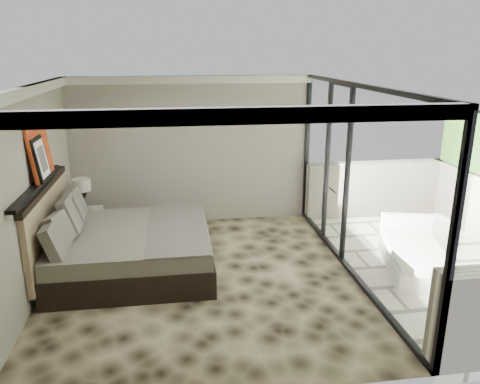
{
  "coord_description": "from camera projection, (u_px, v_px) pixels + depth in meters",
  "views": [
    {
      "loc": [
        -0.35,
        -6.25,
        3.25
      ],
      "look_at": [
        0.62,
        0.4,
        1.2
      ],
      "focal_mm": 35.0,
      "sensor_mm": 36.0,
      "label": 1
    }
  ],
  "objects": [
    {
      "name": "floor",
      "position": [
        202.0,
        279.0,
        6.91
      ],
      "size": [
        5.0,
        5.0,
        0.0
      ],
      "primitive_type": "plane",
      "color": "black",
      "rests_on": "ground"
    },
    {
      "name": "ceiling",
      "position": [
        197.0,
        86.0,
        6.09
      ],
      "size": [
        4.5,
        5.0,
        0.02
      ],
      "primitive_type": "cube",
      "color": "silver",
      "rests_on": "back_wall"
    },
    {
      "name": "back_wall",
      "position": [
        192.0,
        151.0,
        8.85
      ],
      "size": [
        4.5,
        0.02,
        2.8
      ],
      "primitive_type": "cube",
      "color": "gray",
      "rests_on": "floor"
    },
    {
      "name": "left_wall",
      "position": [
        31.0,
        195.0,
        6.19
      ],
      "size": [
        0.02,
        5.0,
        2.8
      ],
      "primitive_type": "cube",
      "color": "gray",
      "rests_on": "floor"
    },
    {
      "name": "glass_wall",
      "position": [
        355.0,
        182.0,
        6.81
      ],
      "size": [
        0.08,
        5.0,
        2.8
      ],
      "primitive_type": "cube",
      "color": "white",
      "rests_on": "floor"
    },
    {
      "name": "terrace_slab",
      "position": [
        438.0,
        266.0,
        7.44
      ],
      "size": [
        3.0,
        5.0,
        0.12
      ],
      "primitive_type": "cube",
      "color": "beige",
      "rests_on": "ground"
    },
    {
      "name": "picture_ledge",
      "position": [
        37.0,
        186.0,
        6.26
      ],
      "size": [
        0.12,
        2.2,
        0.05
      ],
      "primitive_type": "cube",
      "color": "black",
      "rests_on": "left_wall"
    },
    {
      "name": "bed",
      "position": [
        126.0,
        247.0,
        7.09
      ],
      "size": [
        2.39,
        2.31,
        1.33
      ],
      "color": "black",
      "rests_on": "floor"
    },
    {
      "name": "nightstand",
      "position": [
        86.0,
        223.0,
        8.34
      ],
      "size": [
        0.71,
        0.71,
        0.57
      ],
      "primitive_type": "cube",
      "rotation": [
        0.0,
        0.0,
        0.32
      ],
      "color": "black",
      "rests_on": "floor"
    },
    {
      "name": "table_lamp",
      "position": [
        82.0,
        190.0,
        8.2
      ],
      "size": [
        0.31,
        0.31,
        0.57
      ],
      "color": "black",
      "rests_on": "nightstand"
    },
    {
      "name": "abstract_canvas",
      "position": [
        38.0,
        146.0,
        6.47
      ],
      "size": [
        0.13,
        0.9,
        0.9
      ],
      "primitive_type": "cube",
      "rotation": [
        0.0,
        -0.1,
        0.0
      ],
      "color": "#A0160D",
      "rests_on": "picture_ledge"
    },
    {
      "name": "framed_print",
      "position": [
        41.0,
        159.0,
        6.36
      ],
      "size": [
        0.11,
        0.5,
        0.6
      ],
      "primitive_type": "cube",
      "rotation": [
        0.0,
        -0.14,
        0.0
      ],
      "color": "black",
      "rests_on": "picture_ledge"
    },
    {
      "name": "ottoman",
      "position": [
        433.0,
        232.0,
        8.02
      ],
      "size": [
        0.5,
        0.5,
        0.49
      ],
      "primitive_type": "cube",
      "rotation": [
        0.0,
        0.0,
        0.04
      ],
      "color": "white",
      "rests_on": "terrace_slab"
    },
    {
      "name": "lounger",
      "position": [
        415.0,
        257.0,
        7.18
      ],
      "size": [
        1.21,
        1.79,
        0.64
      ],
      "rotation": [
        0.0,
        0.0,
        -0.26
      ],
      "color": "silver",
      "rests_on": "terrace_slab"
    }
  ]
}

